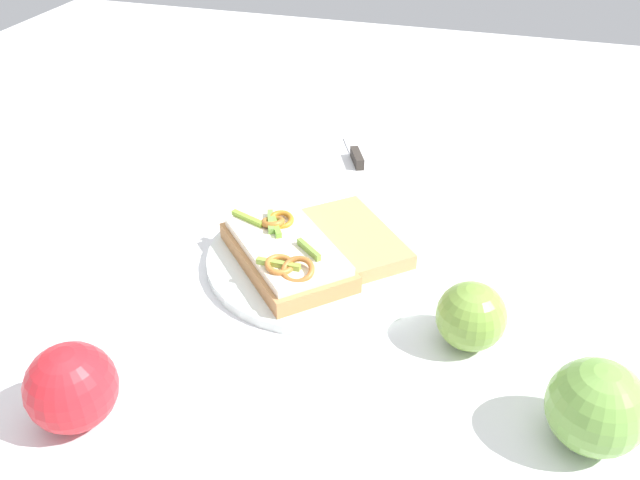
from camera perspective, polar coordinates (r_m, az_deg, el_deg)
name	(u,v)px	position (r m, az deg, el deg)	size (l,w,h in m)	color
ground_plane	(320,262)	(0.80, 0.00, -1.91)	(2.00, 2.00, 0.00)	silver
plate	(320,258)	(0.80, 0.00, -1.56)	(0.27, 0.27, 0.01)	white
sandwich	(286,252)	(0.77, -2.90, -1.07)	(0.20, 0.19, 0.05)	#B7824E
bread_slice_side	(352,239)	(0.81, 2.74, 0.13)	(0.15, 0.09, 0.02)	tan
apple_0	(596,407)	(0.62, 22.55, -13.06)	(0.08, 0.08, 0.08)	#73A747
apple_1	(71,387)	(0.63, -20.49, -11.72)	(0.08, 0.08, 0.08)	red
apple_2	(471,316)	(0.69, 12.79, -6.37)	(0.07, 0.07, 0.07)	#7AA43F
knife	(356,155)	(1.03, 3.06, 7.25)	(0.11, 0.06, 0.02)	silver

